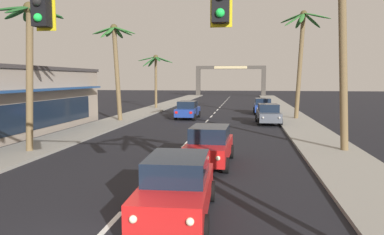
# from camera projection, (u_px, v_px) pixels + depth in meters

# --- Properties ---
(sidewalk_right) EXTENTS (3.20, 110.00, 0.14)m
(sidewalk_right) POSITION_uv_depth(u_px,v_px,m) (308.00, 131.00, 26.16)
(sidewalk_right) COLOR gray
(sidewalk_right) RESTS_ON ground
(sidewalk_left) EXTENTS (3.20, 110.00, 0.14)m
(sidewalk_left) POSITION_uv_depth(u_px,v_px,m) (98.00, 127.00, 28.43)
(sidewalk_left) COLOR gray
(sidewalk_left) RESTS_ON ground
(lane_markings) EXTENTS (4.28, 89.82, 0.01)m
(lane_markings) POSITION_uv_depth(u_px,v_px,m) (205.00, 129.00, 28.02)
(lane_markings) COLOR silver
(lane_markings) RESTS_ON ground
(traffic_signal_mast) EXTENTS (11.10, 0.41, 6.70)m
(traffic_signal_mast) POSITION_uv_depth(u_px,v_px,m) (224.00, 26.00, 6.94)
(traffic_signal_mast) COLOR #2D2D33
(traffic_signal_mast) RESTS_ON ground
(sedan_lead_at_stop_bar) EXTENTS (2.07, 4.50, 1.68)m
(sedan_lead_at_stop_bar) POSITION_uv_depth(u_px,v_px,m) (177.00, 186.00, 10.08)
(sedan_lead_at_stop_bar) COLOR red
(sedan_lead_at_stop_bar) RESTS_ON ground
(sedan_third_in_queue) EXTENTS (2.05, 4.49, 1.68)m
(sedan_third_in_queue) POSITION_uv_depth(u_px,v_px,m) (209.00, 145.00, 16.34)
(sedan_third_in_queue) COLOR red
(sedan_third_in_queue) RESTS_ON ground
(sedan_oncoming_far) EXTENTS (2.01, 4.48, 1.68)m
(sedan_oncoming_far) POSITION_uv_depth(u_px,v_px,m) (188.00, 110.00, 34.84)
(sedan_oncoming_far) COLOR navy
(sedan_oncoming_far) RESTS_ON ground
(sedan_parked_nearest_kerb) EXTENTS (2.08, 4.50, 1.68)m
(sedan_parked_nearest_kerb) POSITION_uv_depth(u_px,v_px,m) (268.00, 114.00, 30.81)
(sedan_parked_nearest_kerb) COLOR #4C515B
(sedan_parked_nearest_kerb) RESTS_ON ground
(sedan_parked_mid_kerb) EXTENTS (1.96, 4.46, 1.68)m
(sedan_parked_mid_kerb) POSITION_uv_depth(u_px,v_px,m) (263.00, 106.00, 39.63)
(sedan_parked_mid_kerb) COLOR navy
(sedan_parked_mid_kerb) RESTS_ON ground
(palm_left_second) EXTENTS (3.29, 3.27, 7.51)m
(palm_left_second) POSITION_uv_depth(u_px,v_px,m) (30.00, 45.00, 18.20)
(palm_left_second) COLOR brown
(palm_left_second) RESTS_ON ground
(palm_left_third) EXTENTS (3.81, 3.66, 8.46)m
(palm_left_third) POSITION_uv_depth(u_px,v_px,m) (115.00, 53.00, 32.00)
(palm_left_third) COLOR brown
(palm_left_third) RESTS_ON ground
(palm_left_farthest) EXTENTS (4.37, 4.05, 6.72)m
(palm_left_farthest) POSITION_uv_depth(u_px,v_px,m) (156.00, 69.00, 45.84)
(palm_left_farthest) COLOR brown
(palm_left_farthest) RESTS_ON ground
(palm_right_second) EXTENTS (4.54, 5.06, 10.35)m
(palm_right_second) POSITION_uv_depth(u_px,v_px,m) (342.00, 8.00, 18.30)
(palm_right_second) COLOR brown
(palm_right_second) RESTS_ON ground
(palm_right_third) EXTENTS (4.47, 4.54, 9.86)m
(palm_right_third) POSITION_uv_depth(u_px,v_px,m) (302.00, 45.00, 33.40)
(palm_right_third) COLOR brown
(palm_right_third) RESTS_ON ground
(town_gateway_arch) EXTENTS (14.96, 0.90, 6.51)m
(town_gateway_arch) POSITION_uv_depth(u_px,v_px,m) (231.00, 76.00, 79.58)
(town_gateway_arch) COLOR #423D38
(town_gateway_arch) RESTS_ON ground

